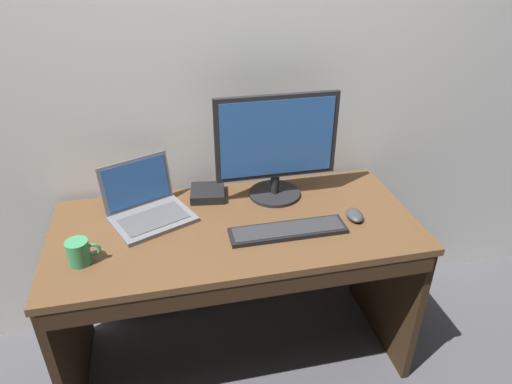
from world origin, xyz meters
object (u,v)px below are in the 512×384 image
(laptop_space_gray, at_px, (148,209))
(external_monitor, at_px, (276,146))
(coffee_mug, at_px, (79,252))
(external_drive_box, at_px, (208,193))
(wired_keyboard, at_px, (288,230))
(computer_mouse, at_px, (355,215))

(laptop_space_gray, bearing_deg, external_monitor, 5.83)
(external_monitor, height_order, coffee_mug, external_monitor)
(external_monitor, xyz_separation_m, coffee_mug, (-0.80, -0.31, -0.20))
(external_monitor, bearing_deg, external_drive_box, 168.54)
(wired_keyboard, distance_m, external_drive_box, 0.45)
(external_drive_box, distance_m, coffee_mug, 0.63)
(external_drive_box, bearing_deg, coffee_mug, -143.76)
(laptop_space_gray, xyz_separation_m, external_drive_box, (0.26, 0.12, -0.02))
(external_drive_box, bearing_deg, laptop_space_gray, -155.70)
(laptop_space_gray, xyz_separation_m, coffee_mug, (-0.25, -0.25, 0.01))
(coffee_mug, bearing_deg, external_monitor, 21.10)
(external_drive_box, height_order, coffee_mug, coffee_mug)
(laptop_space_gray, distance_m, external_monitor, 0.60)
(coffee_mug, bearing_deg, wired_keyboard, 1.56)
(external_monitor, bearing_deg, laptop_space_gray, -174.17)
(laptop_space_gray, relative_size, coffee_mug, 3.26)
(external_drive_box, xyz_separation_m, coffee_mug, (-0.51, -0.37, 0.03))
(laptop_space_gray, xyz_separation_m, computer_mouse, (0.83, -0.19, -0.02))
(laptop_space_gray, bearing_deg, computer_mouse, -13.01)
(laptop_space_gray, bearing_deg, external_drive_box, 24.30)
(external_drive_box, bearing_deg, computer_mouse, -28.39)
(wired_keyboard, xyz_separation_m, computer_mouse, (0.30, 0.04, 0.01))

